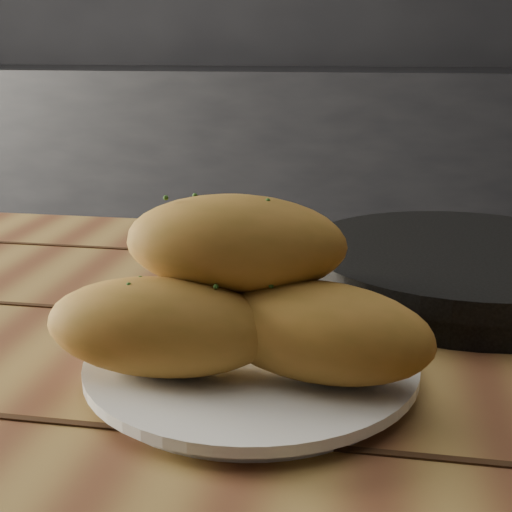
{
  "coord_description": "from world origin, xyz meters",
  "views": [
    {
      "loc": [
        0.64,
        -0.92,
        0.99
      ],
      "look_at": [
        0.56,
        -0.42,
        0.84
      ],
      "focal_mm": 50.0,
      "sensor_mm": 36.0,
      "label": 1
    }
  ],
  "objects": [
    {
      "name": "table",
      "position": [
        0.61,
        -0.43,
        0.66
      ],
      "size": [
        1.56,
        0.91,
        0.75
      ],
      "color": "olive",
      "rests_on": "ground"
    },
    {
      "name": "counter",
      "position": [
        0.0,
        1.7,
        0.45
      ],
      "size": [
        2.8,
        0.6,
        0.9
      ],
      "primitive_type": "cube",
      "color": "black",
      "rests_on": "ground"
    },
    {
      "name": "bread_rolls",
      "position": [
        0.55,
        -0.45,
        0.82
      ],
      "size": [
        0.28,
        0.22,
        0.12
      ],
      "color": "#A26D2D",
      "rests_on": "plate"
    },
    {
      "name": "plate",
      "position": [
        0.56,
        -0.44,
        0.76
      ],
      "size": [
        0.24,
        0.24,
        0.02
      ],
      "color": "silver",
      "rests_on": "table"
    },
    {
      "name": "skillet",
      "position": [
        0.73,
        -0.21,
        0.77
      ],
      "size": [
        0.46,
        0.32,
        0.05
      ],
      "color": "black",
      "rests_on": "table"
    }
  ]
}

